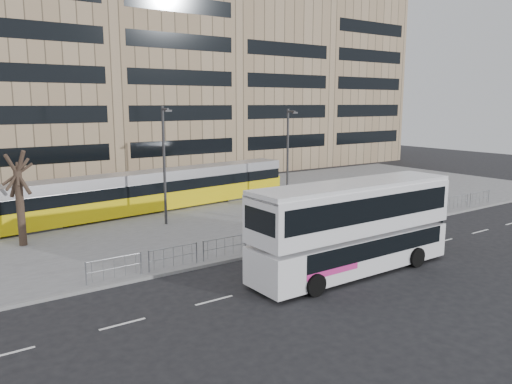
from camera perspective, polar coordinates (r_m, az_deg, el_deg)
ground at (r=30.41m, az=7.82°, el=-5.67°), size 120.00×120.00×0.00m
plaza at (r=39.75m, az=-4.01°, el=-1.73°), size 64.00×24.00×0.15m
kerb at (r=30.42m, az=7.75°, el=-5.51°), size 64.00×0.25×0.17m
building_row at (r=59.85m, az=-14.28°, el=14.33°), size 70.40×18.40×31.20m
pedestrian_barrier at (r=31.86m, az=9.89°, el=-3.17°), size 32.07×0.07×1.10m
road_markings at (r=28.47m, az=14.82°, el=-7.01°), size 62.00×0.12×0.01m
double_decker_bus at (r=24.72m, az=11.08°, el=-3.65°), size 11.22×2.91×4.49m
tram at (r=38.40m, az=-12.35°, el=0.06°), size 25.74×5.41×3.02m
station_sign at (r=36.12m, az=13.82°, el=-0.39°), size 2.01×0.74×2.41m
ad_panel at (r=35.89m, az=16.05°, el=-1.92°), size 0.76×0.19×1.42m
pedestrian at (r=34.17m, az=2.78°, el=-2.07°), size 0.60×0.73×1.73m
traffic_light_west at (r=30.29m, az=2.82°, el=-1.51°), size 0.22×0.24×3.10m
traffic_light_east at (r=37.20m, az=16.17°, el=0.28°), size 0.20×0.23×3.10m
lamp_post_west at (r=33.62m, az=-10.42°, el=3.54°), size 0.45×1.04×7.89m
lamp_post_east at (r=40.44m, az=3.69°, el=4.59°), size 0.45×1.04×7.63m
bare_tree at (r=30.95m, az=-25.81°, el=4.51°), size 4.31×4.31×7.57m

